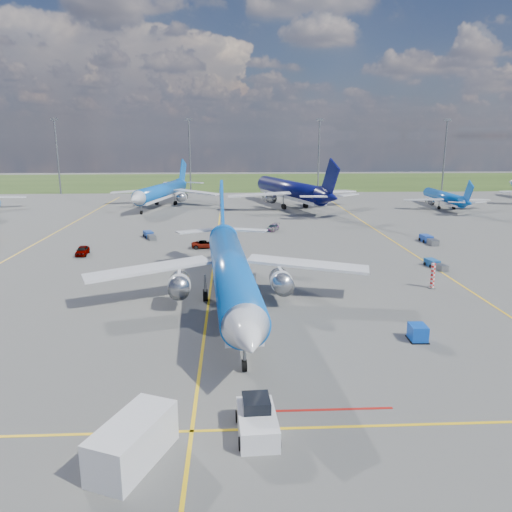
{
  "coord_description": "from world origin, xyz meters",
  "views": [
    {
      "loc": [
        2.55,
        -47.01,
        17.41
      ],
      "look_at": [
        5.32,
        8.47,
        4.0
      ],
      "focal_mm": 35.0,
      "sensor_mm": 36.0,
      "label": 1
    }
  ],
  "objects_px": {
    "bg_jet_ne": "(443,208)",
    "baggage_tug_w": "(435,264)",
    "bg_jet_n": "(289,207)",
    "main_airliner": "(232,308)",
    "warning_post": "(433,276)",
    "service_car_a": "(82,250)",
    "baggage_tug_c": "(150,235)",
    "uld_container": "(418,333)",
    "service_car_b": "(205,244)",
    "baggage_tug_e": "(428,240)",
    "bg_jet_nnw": "(162,206)",
    "pushback_tug": "(257,420)",
    "service_car_c": "(273,227)",
    "service_van": "(133,442)"
  },
  "relations": [
    {
      "from": "main_airliner",
      "to": "pushback_tug",
      "type": "distance_m",
      "value": 22.52
    },
    {
      "from": "warning_post",
      "to": "bg_jet_ne",
      "type": "xyz_separation_m",
      "value": [
        28.99,
        65.26,
        -1.5
      ]
    },
    {
      "from": "service_van",
      "to": "service_car_c",
      "type": "distance_m",
      "value": 69.35
    },
    {
      "from": "warning_post",
      "to": "service_van",
      "type": "height_order",
      "value": "warning_post"
    },
    {
      "from": "pushback_tug",
      "to": "service_car_b",
      "type": "distance_m",
      "value": 51.41
    },
    {
      "from": "bg_jet_n",
      "to": "pushback_tug",
      "type": "bearing_deg",
      "value": 64.54
    },
    {
      "from": "baggage_tug_w",
      "to": "baggage_tug_c",
      "type": "distance_m",
      "value": 47.4
    },
    {
      "from": "warning_post",
      "to": "main_airliner",
      "type": "distance_m",
      "value": 24.29
    },
    {
      "from": "bg_jet_nnw",
      "to": "baggage_tug_w",
      "type": "xyz_separation_m",
      "value": [
        45.03,
        -63.07,
        0.45
      ]
    },
    {
      "from": "bg_jet_nnw",
      "to": "bg_jet_n",
      "type": "bearing_deg",
      "value": 7.7
    },
    {
      "from": "uld_container",
      "to": "bg_jet_nnw",
      "type": "bearing_deg",
      "value": 113.27
    },
    {
      "from": "service_van",
      "to": "baggage_tug_e",
      "type": "relative_size",
      "value": 1.11
    },
    {
      "from": "service_car_b",
      "to": "baggage_tug_e",
      "type": "bearing_deg",
      "value": -92.88
    },
    {
      "from": "baggage_tug_e",
      "to": "bg_jet_n",
      "type": "bearing_deg",
      "value": 109.65
    },
    {
      "from": "bg_jet_nnw",
      "to": "baggage_tug_c",
      "type": "height_order",
      "value": "bg_jet_nnw"
    },
    {
      "from": "warning_post",
      "to": "service_car_c",
      "type": "xyz_separation_m",
      "value": [
        -15.67,
        37.32,
        -0.91
      ]
    },
    {
      "from": "service_car_c",
      "to": "baggage_tug_w",
      "type": "bearing_deg",
      "value": -31.71
    },
    {
      "from": "service_car_a",
      "to": "baggage_tug_c",
      "type": "distance_m",
      "value": 14.69
    },
    {
      "from": "uld_container",
      "to": "service_car_c",
      "type": "bearing_deg",
      "value": 101.26
    },
    {
      "from": "bg_jet_nnw",
      "to": "bg_jet_ne",
      "type": "relative_size",
      "value": 1.39
    },
    {
      "from": "bg_jet_n",
      "to": "pushback_tug",
      "type": "height_order",
      "value": "bg_jet_n"
    },
    {
      "from": "warning_post",
      "to": "baggage_tug_w",
      "type": "bearing_deg",
      "value": 65.71
    },
    {
      "from": "bg_jet_ne",
      "to": "baggage_tug_w",
      "type": "xyz_separation_m",
      "value": [
        -24.9,
        -56.19,
        0.45
      ]
    },
    {
      "from": "bg_jet_n",
      "to": "service_car_c",
      "type": "relative_size",
      "value": 11.64
    },
    {
      "from": "service_car_a",
      "to": "service_car_b",
      "type": "bearing_deg",
      "value": 7.92
    },
    {
      "from": "main_airliner",
      "to": "service_car_b",
      "type": "xyz_separation_m",
      "value": [
        -4.1,
        28.65,
        0.62
      ]
    },
    {
      "from": "main_airliner",
      "to": "service_car_a",
      "type": "height_order",
      "value": "main_airliner"
    },
    {
      "from": "warning_post",
      "to": "pushback_tug",
      "type": "bearing_deg",
      "value": -127.91
    },
    {
      "from": "pushback_tug",
      "to": "service_car_c",
      "type": "height_order",
      "value": "pushback_tug"
    },
    {
      "from": "pushback_tug",
      "to": "baggage_tug_w",
      "type": "bearing_deg",
      "value": 52.28
    },
    {
      "from": "uld_container",
      "to": "baggage_tug_e",
      "type": "distance_m",
      "value": 43.37
    },
    {
      "from": "bg_jet_n",
      "to": "service_van",
      "type": "bearing_deg",
      "value": 60.9
    },
    {
      "from": "bg_jet_n",
      "to": "uld_container",
      "type": "bearing_deg",
      "value": 73.28
    },
    {
      "from": "baggage_tug_e",
      "to": "baggage_tug_c",
      "type": "bearing_deg",
      "value": 169.78
    },
    {
      "from": "baggage_tug_e",
      "to": "main_airliner",
      "type": "bearing_deg",
      "value": -139.45
    },
    {
      "from": "bg_jet_ne",
      "to": "baggage_tug_c",
      "type": "bearing_deg",
      "value": 27.68
    },
    {
      "from": "bg_jet_nnw",
      "to": "bg_jet_n",
      "type": "relative_size",
      "value": 0.86
    },
    {
      "from": "service_car_a",
      "to": "baggage_tug_e",
      "type": "relative_size",
      "value": 0.79
    },
    {
      "from": "main_airliner",
      "to": "service_van",
      "type": "height_order",
      "value": "main_airliner"
    },
    {
      "from": "main_airliner",
      "to": "warning_post",
      "type": "bearing_deg",
      "value": 10.3
    },
    {
      "from": "bg_jet_ne",
      "to": "uld_container",
      "type": "bearing_deg",
      "value": 66.4
    },
    {
      "from": "service_van",
      "to": "service_car_b",
      "type": "xyz_separation_m",
      "value": [
        1.33,
        53.53,
        -0.62
      ]
    },
    {
      "from": "service_car_a",
      "to": "baggage_tug_c",
      "type": "height_order",
      "value": "service_car_a"
    },
    {
      "from": "service_car_a",
      "to": "uld_container",
      "type": "bearing_deg",
      "value": -45.29
    },
    {
      "from": "main_airliner",
      "to": "pushback_tug",
      "type": "xyz_separation_m",
      "value": [
        1.46,
        -22.46,
        0.83
      ]
    },
    {
      "from": "service_car_a",
      "to": "bg_jet_ne",
      "type": "bearing_deg",
      "value": 27.93
    },
    {
      "from": "bg_jet_n",
      "to": "baggage_tug_e",
      "type": "distance_m",
      "value": 48.05
    },
    {
      "from": "bg_jet_n",
      "to": "baggage_tug_w",
      "type": "relative_size",
      "value": 10.76
    },
    {
      "from": "bg_jet_ne",
      "to": "main_airliner",
      "type": "xyz_separation_m",
      "value": [
        -52.51,
        -71.13,
        0.0
      ]
    },
    {
      "from": "main_airliner",
      "to": "uld_container",
      "type": "bearing_deg",
      "value": -33.26
    }
  ]
}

